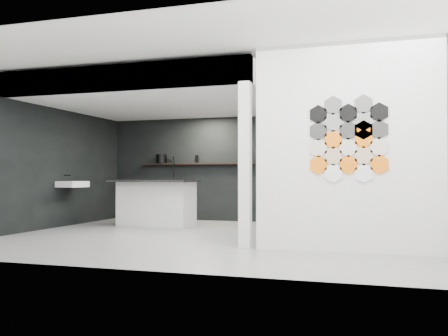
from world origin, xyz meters
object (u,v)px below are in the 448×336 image
at_px(wall_basin, 73,184).
at_px(utensil_cup, 168,161).
at_px(glass_vase, 261,159).
at_px(partition_panel, 347,147).
at_px(bottle_dark, 197,159).
at_px(kitchen_island, 156,202).
at_px(kettle, 244,158).
at_px(glass_bowl, 261,160).
at_px(stockpot, 161,159).

relative_size(wall_basin, utensil_cup, 5.94).
bearing_deg(glass_vase, partition_panel, -61.77).
bearing_deg(bottle_dark, partition_panel, -47.19).
bearing_deg(partition_panel, wall_basin, 161.77).
distance_m(kitchen_island, kettle, 2.26).
height_order(glass_bowl, bottle_dark, bottle_dark).
relative_size(partition_panel, utensil_cup, 27.73).
bearing_deg(glass_bowl, kitchen_island, -142.09).
distance_m(stockpot, glass_bowl, 2.39).
height_order(wall_basin, kitchen_island, kitchen_island).
xyz_separation_m(kettle, bottle_dark, (-1.12, 0.00, 0.00)).
height_order(stockpot, bottle_dark, stockpot).
xyz_separation_m(glass_bowl, bottle_dark, (-1.50, 0.00, 0.03)).
bearing_deg(wall_basin, stockpot, 64.23).
distance_m(wall_basin, glass_vase, 4.00).
bearing_deg(partition_panel, bottle_dark, 132.81).
xyz_separation_m(wall_basin, bottle_dark, (1.89, 2.07, 0.56)).
height_order(glass_vase, bottle_dark, bottle_dark).
bearing_deg(utensil_cup, partition_panel, -41.91).
bearing_deg(glass_bowl, utensil_cup, 180.00).
bearing_deg(bottle_dark, glass_vase, 0.00).
xyz_separation_m(partition_panel, kitchen_island, (-3.93, 2.42, -0.92)).
xyz_separation_m(wall_basin, glass_vase, (3.39, 2.07, 0.53)).
relative_size(glass_bowl, bottle_dark, 0.94).
bearing_deg(glass_bowl, stockpot, 180.00).
height_order(wall_basin, kettle, kettle).
xyz_separation_m(kettle, utensil_cup, (-1.85, 0.00, -0.03)).
distance_m(kitchen_island, utensil_cup, 1.74).
height_order(wall_basin, bottle_dark, bottle_dark).
height_order(kitchen_island, glass_bowl, glass_bowl).
bearing_deg(glass_vase, utensil_cup, 180.00).
xyz_separation_m(wall_basin, stockpot, (1.00, 2.07, 0.57)).
relative_size(wall_basin, glass_vase, 4.84).
distance_m(glass_bowl, bottle_dark, 1.51).
bearing_deg(wall_basin, glass_bowl, 31.35).
distance_m(stockpot, glass_vase, 2.39).
height_order(partition_panel, kitchen_island, partition_panel).
xyz_separation_m(stockpot, bottle_dark, (0.89, 0.00, -0.02)).
bearing_deg(kettle, kitchen_island, -159.89).
bearing_deg(stockpot, glass_vase, 0.00).
bearing_deg(kitchen_island, kettle, 50.57).
xyz_separation_m(glass_vase, utensil_cup, (-2.23, 0.00, -0.01)).
bearing_deg(kitchen_island, utensil_cup, 110.88).
bearing_deg(bottle_dark, stockpot, 180.00).
relative_size(bottle_dark, utensil_cup, 1.70).
xyz_separation_m(partition_panel, kettle, (-2.46, 3.87, 0.01)).
relative_size(wall_basin, stockpot, 2.44).
bearing_deg(kitchen_island, bottle_dark, 82.61).
height_order(kitchen_island, stockpot, stockpot).
height_order(kitchen_island, kettle, kettle).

